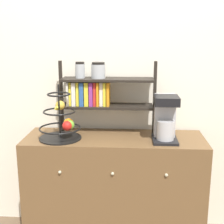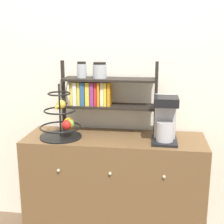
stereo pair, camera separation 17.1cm
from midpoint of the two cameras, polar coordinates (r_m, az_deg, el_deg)
name	(u,v)px [view 1 (the left image)]	position (r m, az deg, el deg)	size (l,w,h in m)	color
wall_back	(116,76)	(2.54, -1.15, 6.60)	(7.00, 0.05, 2.60)	silver
sideboard	(114,190)	(2.54, -1.57, -14.02)	(1.36, 0.47, 0.87)	brown
coffee_maker	(165,118)	(2.29, 7.60, -1.06)	(0.18, 0.24, 0.33)	black
fruit_stand	(62,122)	(2.34, -11.24, -1.84)	(0.31, 0.31, 0.41)	black
shelf_hutch	(96,90)	(2.42, -4.94, 3.97)	(0.75, 0.20, 0.56)	black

